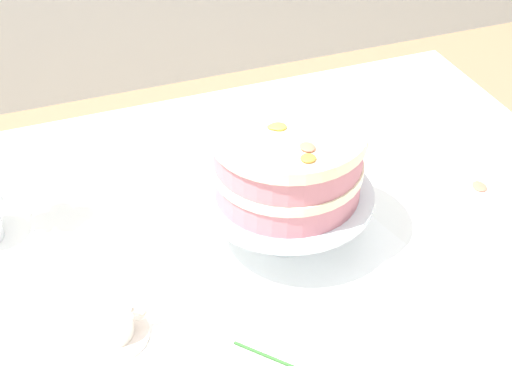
% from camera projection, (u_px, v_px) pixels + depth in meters
% --- Properties ---
extents(dining_table, '(1.40, 1.00, 0.74)m').
position_uv_depth(dining_table, '(243.00, 288.00, 1.33)').
color(dining_table, white).
rests_on(dining_table, ground).
extents(linen_napkin, '(0.38, 0.38, 0.00)m').
position_uv_depth(linen_napkin, '(285.00, 236.00, 1.30)').
color(linen_napkin, white).
rests_on(linen_napkin, dining_table).
extents(cake_stand, '(0.29, 0.29, 0.10)m').
position_uv_depth(cake_stand, '(287.00, 199.00, 1.25)').
color(cake_stand, silver).
rests_on(cake_stand, linen_napkin).
extents(layer_cake, '(0.25, 0.25, 0.13)m').
position_uv_depth(layer_cake, '(288.00, 160.00, 1.20)').
color(layer_cake, '#CC7A84').
rests_on(layer_cake, cake_stand).
extents(teacup, '(0.11, 0.11, 0.06)m').
position_uv_depth(teacup, '(111.00, 325.00, 1.11)').
color(teacup, silver).
rests_on(teacup, dining_table).
extents(loose_petal_0, '(0.03, 0.04, 0.01)m').
position_uv_depth(loose_petal_0, '(480.00, 186.00, 1.42)').
color(loose_petal_0, '#E56B51').
rests_on(loose_petal_0, dining_table).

